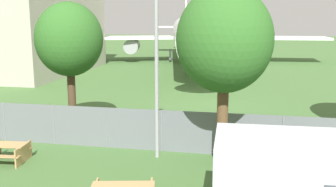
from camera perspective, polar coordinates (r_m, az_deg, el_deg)
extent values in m
cylinder|color=slate|center=(20.22, -22.65, -3.81)|extent=(0.07, 0.07, 1.86)
cylinder|color=slate|center=(18.94, -16.21, -4.36)|extent=(0.07, 0.07, 1.86)
cylinder|color=slate|center=(17.93, -8.93, -4.91)|extent=(0.07, 0.07, 1.86)
cylinder|color=slate|center=(17.24, -0.92, -5.42)|extent=(0.07, 0.07, 1.86)
cylinder|color=slate|center=(16.91, 7.58, -5.85)|extent=(0.07, 0.07, 1.86)
cylinder|color=slate|center=(16.96, 16.25, -6.16)|extent=(0.07, 0.07, 1.86)
cube|color=slate|center=(17.24, -0.92, -5.42)|extent=(56.00, 0.01, 1.86)
cylinder|color=white|center=(49.76, 3.25, 8.70)|extent=(10.62, 34.85, 4.16)
cone|color=white|center=(30.40, 5.08, 7.16)|extent=(4.87, 4.87, 4.16)
cone|color=white|center=(69.67, 2.42, 9.39)|extent=(4.66, 5.81, 3.75)
cube|color=white|center=(52.92, 14.00, 7.86)|extent=(15.83, 5.63, 0.30)
cylinder|color=#939399|center=(52.86, 11.36, 6.78)|extent=(2.54, 4.03, 1.87)
cube|color=white|center=(51.98, -7.92, 8.03)|extent=(16.34, 9.64, 0.30)
cylinder|color=#939399|center=(52.14, -5.26, 6.90)|extent=(2.54, 4.03, 1.87)
cube|color=white|center=(65.81, 2.55, 9.65)|extent=(9.62, 4.99, 0.20)
cylinder|color=#2D2D33|center=(38.78, 4.03, 3.68)|extent=(0.24, 0.24, 1.68)
cylinder|color=#2D2D33|center=(38.86, 4.02, 2.86)|extent=(0.40, 0.61, 0.56)
cylinder|color=#2D2D33|center=(51.87, 5.89, 5.52)|extent=(0.24, 0.24, 1.68)
cylinder|color=#2D2D33|center=(51.92, 5.87, 4.90)|extent=(0.40, 0.61, 0.56)
cylinder|color=#2D2D33|center=(51.63, 0.33, 5.55)|extent=(0.24, 0.24, 1.68)
cylinder|color=#2D2D33|center=(51.68, 0.33, 4.93)|extent=(0.40, 0.61, 0.56)
cube|color=silver|center=(11.50, 18.74, -12.59)|extent=(4.75, 2.72, 2.65)
cube|color=tan|center=(12.38, -6.58, -13.26)|extent=(2.05, 1.14, 0.04)
cube|color=tan|center=(17.32, -22.36, -6.86)|extent=(1.62, 0.91, 0.04)
cube|color=tan|center=(17.88, -21.45, -7.25)|extent=(1.57, 0.43, 0.04)
cube|color=tan|center=(16.95, -23.17, -8.38)|extent=(1.57, 0.43, 0.04)
cube|color=tan|center=(17.13, -20.25, -8.20)|extent=(0.19, 1.40, 0.74)
cylinder|color=#4C3823|center=(20.52, -13.75, -0.95)|extent=(0.40, 0.40, 3.32)
ellipsoid|color=#2D6023|center=(20.12, -14.16, 7.64)|extent=(3.32, 3.32, 3.66)
cylinder|color=brown|center=(15.52, 7.87, -4.39)|extent=(0.44, 0.44, 3.43)
ellipsoid|color=#2D6023|center=(14.99, 8.20, 7.72)|extent=(3.65, 3.65, 4.01)
cylinder|color=#99999E|center=(15.88, -1.67, 4.68)|extent=(0.16, 0.16, 8.11)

